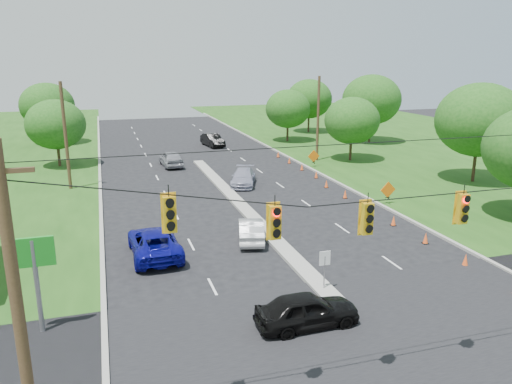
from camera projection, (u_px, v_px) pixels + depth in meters
name	position (u px, v px, depth m)	size (l,w,h in m)	color
ground	(392.00, 361.00, 18.37)	(160.00, 160.00, 0.00)	black
cross_street	(392.00, 361.00, 18.37)	(160.00, 14.00, 0.02)	black
curb_left	(100.00, 187.00, 43.15)	(0.25, 110.00, 0.16)	gray
curb_right	(315.00, 172.00, 48.92)	(0.25, 110.00, 0.16)	gray
median	(240.00, 206.00, 37.73)	(1.00, 34.00, 0.18)	gray
median_sign	(325.00, 263.00, 23.52)	(0.55, 0.06, 2.05)	gray
signal_span	(419.00, 245.00, 16.13)	(25.60, 0.32, 9.00)	#422D1C
utility_pole_far_left	(66.00, 137.00, 41.29)	(0.28, 0.28, 9.00)	#422D1C
utility_pole_far_right	(318.00, 119.00, 53.04)	(0.28, 0.28, 9.00)	#422D1C
cone_1	(465.00, 260.00, 26.70)	(0.32, 0.32, 0.70)	#FF5A21
cone_2	(426.00, 238.00, 29.93)	(0.32, 0.32, 0.70)	#FF5A21
cone_3	(394.00, 221.00, 33.16)	(0.32, 0.32, 0.70)	#FF5A21
cone_4	(367.00, 206.00, 36.39)	(0.32, 0.32, 0.70)	#FF5A21
cone_5	(345.00, 194.00, 39.61)	(0.32, 0.32, 0.70)	#FF5A21
cone_6	(326.00, 184.00, 42.84)	(0.32, 0.32, 0.70)	#FF5A21
cone_7	(316.00, 174.00, 46.24)	(0.32, 0.32, 0.70)	#FF5A21
cone_8	(302.00, 167.00, 49.47)	(0.32, 0.32, 0.70)	#FF5A21
cone_9	(289.00, 160.00, 52.70)	(0.32, 0.32, 0.70)	#FF5A21
cone_10	(278.00, 154.00, 55.93)	(0.32, 0.32, 0.70)	#FF5A21
work_sign_1	(388.00, 191.00, 37.77)	(1.27, 0.58, 1.37)	black
work_sign_2	(314.00, 157.00, 50.68)	(1.27, 0.58, 1.37)	black
tree_5	(56.00, 124.00, 50.13)	(5.88, 5.88, 6.86)	black
tree_6	(47.00, 106.00, 63.23)	(6.72, 6.72, 7.84)	black
tree_8	(480.00, 120.00, 43.49)	(7.56, 7.56, 8.82)	black
tree_9	(352.00, 121.00, 53.16)	(5.88, 5.88, 6.86)	black
tree_10	(372.00, 100.00, 64.35)	(7.56, 7.56, 8.82)	black
tree_11	(309.00, 99.00, 73.51)	(6.72, 6.72, 7.84)	black
tree_12	(288.00, 109.00, 65.50)	(5.88, 5.88, 6.86)	black
black_sedan	(307.00, 310.00, 20.59)	(1.75, 4.36, 1.48)	black
white_sedan	(251.00, 230.00, 30.34)	(1.46, 4.19, 1.38)	silver
blue_pickup	(154.00, 242.00, 28.01)	(2.61, 5.65, 1.57)	#0B0C84
silver_car_far	(243.00, 177.00, 43.66)	(1.95, 4.79, 1.39)	#9696AD
silver_car_oncoming	(171.00, 159.00, 51.15)	(1.91, 4.75, 1.62)	gray
dark_car_receding	(213.00, 140.00, 62.81)	(1.69, 4.84, 1.59)	black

